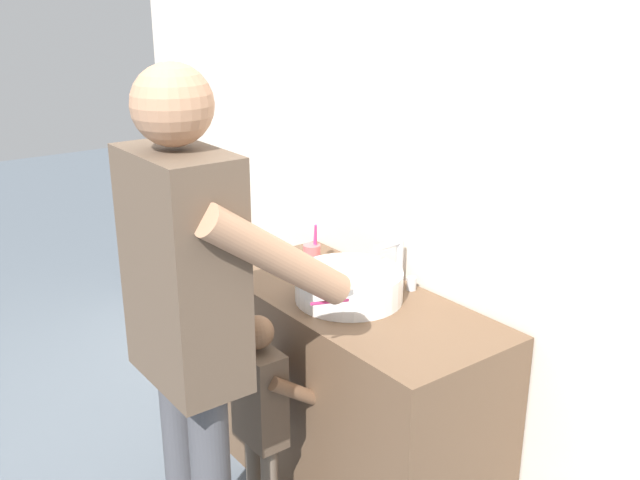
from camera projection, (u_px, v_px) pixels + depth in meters
The scene contains 7 objects.
back_wall at pixel (423, 148), 2.62m from camera, with size 4.40×0.08×2.70m.
vanity_cabinet at pixel (351, 398), 2.75m from camera, with size 1.19×0.54×0.83m, color brown.
sink_basin at pixel (349, 285), 2.58m from camera, with size 0.39×0.39×0.11m.
faucet at pixel (397, 265), 2.71m from camera, with size 0.18×0.14×0.18m.
toothbrush_cup at pixel (312, 254), 2.89m from camera, with size 0.07×0.07×0.21m.
child_toddler at pixel (262, 409), 2.49m from camera, with size 0.27×0.27×0.88m.
adult_parent at pixel (191, 302), 2.10m from camera, with size 0.53×0.56×1.72m.
Camera 1 is at (1.85, -1.23, 1.89)m, focal length 40.34 mm.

